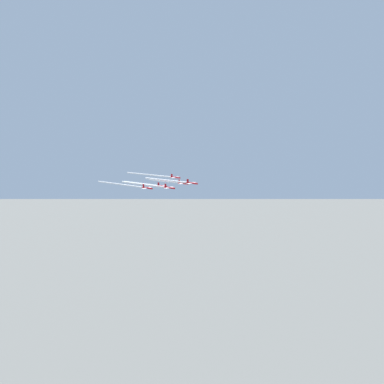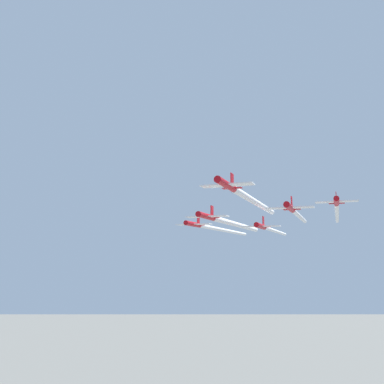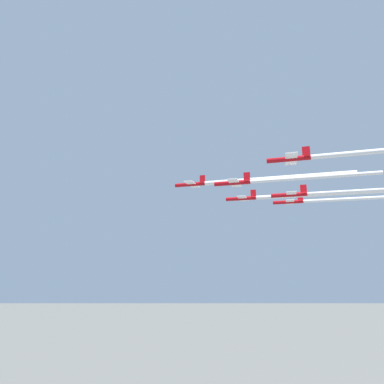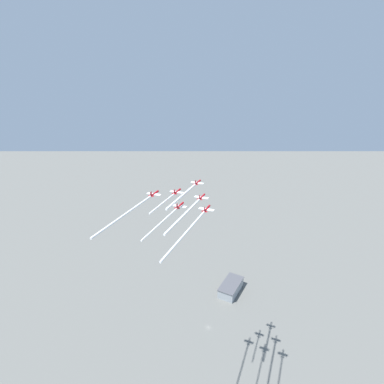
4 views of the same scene
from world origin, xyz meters
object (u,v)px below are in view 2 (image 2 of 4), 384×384
Objects in this scene: jet_4 at (261,226)px; jet_1 at (290,207)px; jet_0 at (227,185)px; jet_5 at (193,224)px; jet_2 at (207,216)px; jet_3 at (336,201)px.

jet_1 is at bearing 120.47° from jet_4.
jet_0 is 1.00× the size of jet_5.
jet_1 is 16.56m from jet_2.
jet_0 is 16.49m from jet_1.
jet_0 is at bearing 120.47° from jet_2.
jet_3 is (29.79, -13.24, 0.02)m from jet_0.
jet_0 reaches higher than jet_5.
jet_3 reaches higher than jet_1.
jet_4 is at bearing -180.00° from jet_5.
jet_0 is at bearing 90.00° from jet_4.
jet_5 is at bearing 0.00° from jet_3.
jet_4 is at bearing -120.47° from jet_2.
jet_5 is at bearing -59.53° from jet_2.
jet_5 reaches higher than jet_4.
jet_4 is 16.55m from jet_5.
jet_1 is (14.89, -6.62, -2.51)m from jet_0.
jet_3 is (16.77, -23.04, 3.61)m from jet_2.
jet_3 reaches higher than jet_5.
jet_3 reaches higher than jet_4.
jet_3 is 17.24m from jet_4.
jet_3 is 1.00× the size of jet_4.
jet_0 is 1.00× the size of jet_2.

